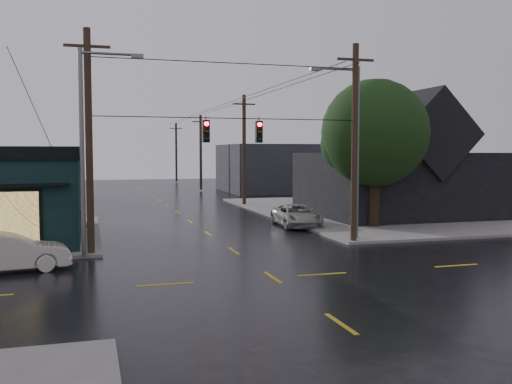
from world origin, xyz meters
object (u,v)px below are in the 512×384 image
object	(u,v)px
sedan_cream	(8,253)
corner_tree	(375,133)
utility_pole_ne	(353,243)
suv_silver	(297,216)
utility_pole_nw	(91,256)

from	to	relation	value
sedan_cream	corner_tree	bearing A→B (deg)	-77.99
utility_pole_ne	suv_silver	bearing A→B (deg)	94.06
corner_tree	sedan_cream	size ratio (longest dim) A/B	1.94
sedan_cream	utility_pole_nw	bearing A→B (deg)	-58.86
corner_tree	suv_silver	xyz separation A→B (m)	(-4.26, 2.16, -5.14)
corner_tree	utility_pole_nw	xyz separation A→B (m)	(-16.76, -4.89, -5.84)
utility_pole_ne	suv_silver	distance (m)	7.10
utility_pole_nw	sedan_cream	bearing A→B (deg)	-140.20
corner_tree	utility_pole_nw	world-z (taller)	corner_tree
corner_tree	sedan_cream	distance (m)	21.85
utility_pole_ne	sedan_cream	world-z (taller)	utility_pole_ne
utility_pole_ne	suv_silver	xyz separation A→B (m)	(-0.50, 7.05, 0.70)
utility_pole_ne	suv_silver	world-z (taller)	utility_pole_ne
utility_pole_nw	sedan_cream	distance (m)	4.14
suv_silver	sedan_cream	bearing A→B (deg)	-144.73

